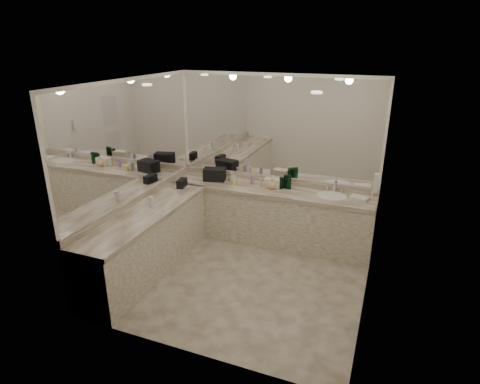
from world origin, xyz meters
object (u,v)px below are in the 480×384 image
at_px(sink, 332,196).
at_px(soap_bottle_a, 222,174).
at_px(wall_phone, 376,183).
at_px(cream_cosmetic_case, 272,183).
at_px(hand_towel, 359,198).
at_px(soap_bottle_b, 233,178).
at_px(soap_bottle_c, 272,184).
at_px(black_toiletry_bag, 215,174).

bearing_deg(sink, soap_bottle_a, 177.17).
xyz_separation_m(wall_phone, cream_cosmetic_case, (-1.53, 0.54, -0.38)).
xyz_separation_m(cream_cosmetic_case, hand_towel, (1.31, -0.03, -0.05)).
height_order(soap_bottle_b, soap_bottle_c, soap_bottle_b).
relative_size(hand_towel, soap_bottle_c, 1.44).
bearing_deg(soap_bottle_a, soap_bottle_b, -22.97).
distance_m(soap_bottle_a, soap_bottle_c, 0.89).
bearing_deg(sink, soap_bottle_b, -179.58).
distance_m(sink, black_toiletry_bag, 1.91).
relative_size(black_toiletry_bag, soap_bottle_c, 1.99).
height_order(soap_bottle_a, soap_bottle_b, soap_bottle_a).
xyz_separation_m(sink, soap_bottle_a, (-1.80, 0.09, 0.10)).
distance_m(wall_phone, soap_bottle_a, 2.50).
relative_size(wall_phone, soap_bottle_a, 1.22).
height_order(sink, soap_bottle_a, soap_bottle_a).
distance_m(sink, cream_cosmetic_case, 0.93).
bearing_deg(wall_phone, soap_bottle_a, 166.24).
bearing_deg(black_toiletry_bag, soap_bottle_b, -6.37).
height_order(cream_cosmetic_case, hand_towel, cream_cosmetic_case).
relative_size(sink, soap_bottle_b, 2.28).
height_order(hand_towel, soap_bottle_b, soap_bottle_b).
xyz_separation_m(black_toiletry_bag, hand_towel, (2.29, -0.01, -0.08)).
distance_m(sink, soap_bottle_c, 0.92).
bearing_deg(soap_bottle_c, black_toiletry_bag, 176.83).
xyz_separation_m(wall_phone, soap_bottle_c, (-1.52, 0.47, -0.36)).
height_order(wall_phone, cream_cosmetic_case, wall_phone).
distance_m(black_toiletry_bag, soap_bottle_a, 0.12).
height_order(hand_towel, soap_bottle_c, soap_bottle_c).
xyz_separation_m(cream_cosmetic_case, soap_bottle_c, (0.01, -0.07, 0.02)).
height_order(cream_cosmetic_case, soap_bottle_b, soap_bottle_b).
relative_size(sink, soap_bottle_c, 2.53).
bearing_deg(soap_bottle_b, hand_towel, 0.81).
bearing_deg(wall_phone, cream_cosmetic_case, 160.43).
distance_m(sink, wall_phone, 0.91).
relative_size(cream_cosmetic_case, hand_towel, 0.98).
distance_m(sink, soap_bottle_a, 1.80).
bearing_deg(wall_phone, sink, 140.43).
relative_size(soap_bottle_b, soap_bottle_c, 1.11).
distance_m(wall_phone, cream_cosmetic_case, 1.67).
bearing_deg(soap_bottle_b, soap_bottle_a, 157.03).
height_order(wall_phone, soap_bottle_c, wall_phone).
xyz_separation_m(black_toiletry_bag, soap_bottle_c, (0.99, -0.05, -0.01)).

